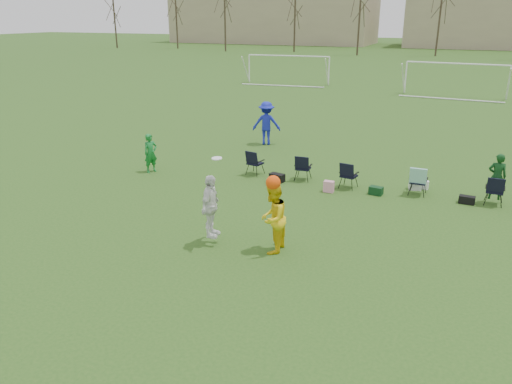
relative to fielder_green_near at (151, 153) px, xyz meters
The scene contains 9 objects.
ground 9.22m from the fielder_green_near, 47.57° to the right, with size 260.00×260.00×0.00m, color #275119.
fielder_green_near is the anchor object (origin of this frame).
fielder_blue 6.42m from the fielder_green_near, 66.69° to the left, with size 1.31×0.76×2.03m, color #1823B4.
center_contest 7.91m from the fielder_green_near, 37.29° to the right, with size 2.30×1.23×2.48m.
sideline_setup 8.69m from the fielder_green_near, ahead, with size 9.12×1.87×1.69m.
goal_left 27.51m from the fielder_green_near, 97.95° to the left, with size 7.39×0.76×2.46m.
goal_mid 27.23m from the fielder_green_near, 67.98° to the left, with size 7.40×0.63×2.46m.
tree_line 63.54m from the fielder_green_near, 84.17° to the left, with size 110.28×3.28×11.40m.
building_row 90.30m from the fielder_green_near, 81.76° to the left, with size 126.00×16.00×13.00m.
Camera 1 is at (4.86, -9.02, 5.90)m, focal length 35.00 mm.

